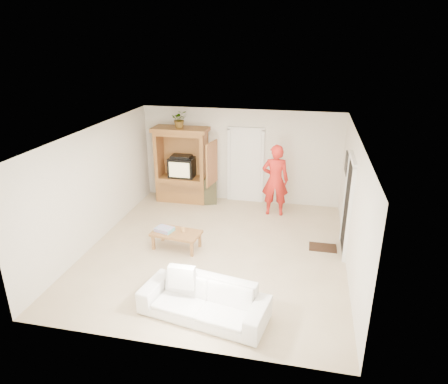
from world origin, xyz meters
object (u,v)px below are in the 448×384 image
(sofa, at_px, (204,300))
(man, at_px, (275,180))
(coffee_table, at_px, (176,234))
(armoire, at_px, (183,170))

(sofa, bearing_deg, man, 90.87)
(coffee_table, bearing_deg, sofa, -53.76)
(man, height_order, sofa, man)
(man, xyz_separation_m, sofa, (-0.74, -4.41, -0.63))
(armoire, bearing_deg, sofa, -68.82)
(armoire, bearing_deg, man, -9.75)
(armoire, xyz_separation_m, sofa, (1.88, -4.86, -0.60))
(sofa, bearing_deg, coffee_table, 129.69)
(sofa, bearing_deg, armoire, 121.59)
(armoire, relative_size, man, 1.11)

